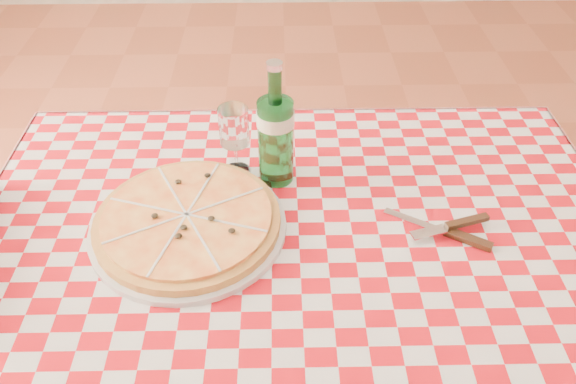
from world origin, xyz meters
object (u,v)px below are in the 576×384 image
(dining_table, at_px, (298,269))
(pizza_plate, at_px, (187,220))
(water_bottle, at_px, (275,125))
(wine_glass, at_px, (235,141))

(dining_table, relative_size, pizza_plate, 3.13)
(pizza_plate, relative_size, water_bottle, 1.39)
(wine_glass, bearing_deg, pizza_plate, -115.25)
(pizza_plate, distance_m, wine_glass, 0.21)
(dining_table, distance_m, pizza_plate, 0.25)
(dining_table, xyz_separation_m, water_bottle, (-0.04, 0.18, 0.24))
(dining_table, xyz_separation_m, wine_glass, (-0.13, 0.20, 0.18))
(water_bottle, xyz_separation_m, wine_glass, (-0.09, 0.02, -0.06))
(water_bottle, bearing_deg, wine_glass, 164.17)
(dining_table, distance_m, water_bottle, 0.30)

